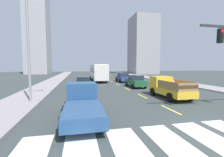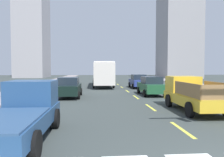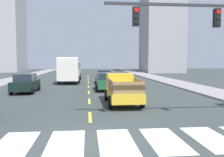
{
  "view_description": "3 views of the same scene",
  "coord_description": "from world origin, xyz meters",
  "px_view_note": "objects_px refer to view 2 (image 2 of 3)",
  "views": [
    {
      "loc": [
        -6.28,
        -5.57,
        3.07
      ],
      "look_at": [
        -2.23,
        13.18,
        1.49
      ],
      "focal_mm": 24.89,
      "sensor_mm": 36.0,
      "label": 1
    },
    {
      "loc": [
        -3.47,
        -4.41,
        2.45
      ],
      "look_at": [
        -1.81,
        17.3,
        1.46
      ],
      "focal_mm": 34.85,
      "sensor_mm": 36.0,
      "label": 2
    },
    {
      "loc": [
        -0.12,
        -8.58,
        2.9
      ],
      "look_at": [
        2.54,
        17.92,
        0.97
      ],
      "focal_mm": 39.44,
      "sensor_mm": 36.0,
      "label": 3
    }
  ],
  "objects_px": {
    "sedan_mid": "(151,86)",
    "sedan_near_right": "(69,87)",
    "pickup_stakebed": "(191,94)",
    "sedan_near_left": "(138,81)",
    "city_bus": "(103,72)",
    "pickup_dark": "(23,111)"
  },
  "relations": [
    {
      "from": "pickup_stakebed",
      "to": "city_bus",
      "type": "height_order",
      "value": "city_bus"
    },
    {
      "from": "pickup_stakebed",
      "to": "sedan_near_left",
      "type": "xyz_separation_m",
      "value": [
        -0.25,
        14.75,
        -0.08
      ]
    },
    {
      "from": "pickup_dark",
      "to": "sedan_near_left",
      "type": "xyz_separation_m",
      "value": [
        8.05,
        19.23,
        -0.06
      ]
    },
    {
      "from": "pickup_stakebed",
      "to": "sedan_mid",
      "type": "xyz_separation_m",
      "value": [
        -0.52,
        7.31,
        -0.08
      ]
    },
    {
      "from": "sedan_mid",
      "to": "sedan_near_right",
      "type": "height_order",
      "value": "same"
    },
    {
      "from": "sedan_near_right",
      "to": "sedan_near_left",
      "type": "height_order",
      "value": "same"
    },
    {
      "from": "city_bus",
      "to": "sedan_near_left",
      "type": "bearing_deg",
      "value": -36.03
    },
    {
      "from": "sedan_near_right",
      "to": "sedan_near_left",
      "type": "xyz_separation_m",
      "value": [
        7.69,
        8.44,
        0.0
      ]
    },
    {
      "from": "pickup_dark",
      "to": "sedan_mid",
      "type": "bearing_deg",
      "value": 58.0
    },
    {
      "from": "pickup_stakebed",
      "to": "pickup_dark",
      "type": "bearing_deg",
      "value": -154.17
    },
    {
      "from": "city_bus",
      "to": "sedan_mid",
      "type": "bearing_deg",
      "value": -70.45
    },
    {
      "from": "pickup_dark",
      "to": "sedan_mid",
      "type": "xyz_separation_m",
      "value": [
        7.78,
        11.79,
        -0.06
      ]
    },
    {
      "from": "pickup_stakebed",
      "to": "pickup_dark",
      "type": "distance_m",
      "value": 9.43
    },
    {
      "from": "pickup_dark",
      "to": "sedan_near_left",
      "type": "height_order",
      "value": "pickup_dark"
    },
    {
      "from": "sedan_near_right",
      "to": "sedan_near_left",
      "type": "bearing_deg",
      "value": 45.8
    },
    {
      "from": "pickup_stakebed",
      "to": "sedan_near_right",
      "type": "relative_size",
      "value": 1.18
    },
    {
      "from": "pickup_stakebed",
      "to": "sedan_near_left",
      "type": "bearing_deg",
      "value": 88.4
    },
    {
      "from": "city_bus",
      "to": "sedan_near_right",
      "type": "distance_m",
      "value": 11.91
    },
    {
      "from": "sedan_mid",
      "to": "sedan_near_left",
      "type": "xyz_separation_m",
      "value": [
        0.27,
        7.44,
        0.0
      ]
    },
    {
      "from": "city_bus",
      "to": "sedan_near_left",
      "type": "xyz_separation_m",
      "value": [
        4.4,
        -2.96,
        -1.09
      ]
    },
    {
      "from": "city_bus",
      "to": "pickup_stakebed",
      "type": "bearing_deg",
      "value": -77.4
    },
    {
      "from": "pickup_dark",
      "to": "city_bus",
      "type": "bearing_deg",
      "value": 82.07
    }
  ]
}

